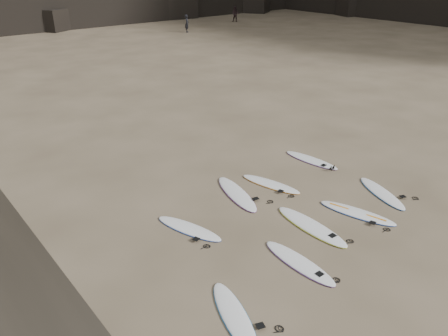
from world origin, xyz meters
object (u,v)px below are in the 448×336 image
Objects in this scene: surfboard_3 at (357,213)px; surfboard_7 at (271,184)px; surfboard_8 at (311,160)px; surfboard_0 at (234,315)px; surfboard_6 at (237,193)px; person_b at (235,14)px; surfboard_5 at (189,228)px; person_a at (187,24)px; surfboard_1 at (299,262)px; surfboard_2 at (311,226)px; surfboard_4 at (382,193)px.

surfboard_7 is (-0.73, 3.17, -0.00)m from surfboard_3.
surfboard_0 is at bearing -155.39° from surfboard_8.
person_b is (29.58, 34.30, 0.89)m from surfboard_6.
surfboard_3 is 5.40m from surfboard_5.
person_a is at bearing 37.90° from surfboard_5.
person_b reaches higher than surfboard_3.
surfboard_3 is 4.12m from surfboard_8.
surfboard_1 is 0.90× the size of surfboard_6.
surfboard_0 is 0.87× the size of surfboard_6.
surfboard_2 reaches higher than surfboard_5.
surfboard_8 is at bearing -4.59° from surfboard_7.
surfboard_1 is at bearing -138.82° from surfboard_7.
surfboard_2 is (1.61, 0.95, 0.01)m from surfboard_1.
surfboard_3 is 1.07× the size of surfboard_5.
surfboard_4 is 37.77m from person_a.
surfboard_2 is 3.01m from surfboard_6.
surfboard_4 is at bearing -70.75° from person_b.
surfboard_2 is at bearing -144.49° from surfboard_8.
surfboard_5 is at bearing -177.99° from surfboard_4.
surfboard_2 is (4.20, 1.30, 0.01)m from surfboard_0.
surfboard_6 is at bearing -175.70° from person_a.
surfboard_8 is (0.23, 3.36, 0.00)m from surfboard_4.
surfboard_3 is 1.35× the size of person_a.
surfboard_2 is at bearing -66.49° from surfboard_6.
surfboard_3 is 1.02× the size of surfboard_8.
person_b is (32.11, 35.01, 0.90)m from surfboard_5.
surfboard_0 is 1.26× the size of person_b.
surfboard_0 is 0.97× the size of surfboard_1.
surfboard_1 is at bearing -146.40° from surfboard_2.
surfboard_0 is at bearing -77.21° from person_b.
surfboard_3 reaches higher than surfboard_4.
surfboard_1 is 1.87m from surfboard_2.
surfboard_5 is 1.27× the size of person_a.
surfboard_1 reaches higher than surfboard_0.
surfboard_7 is at bearing -173.62° from person_a.
surfboard_0 is 1.01× the size of surfboard_5.
person_b is at bearing 64.86° from surfboard_6.
surfboard_0 is at bearing -126.55° from surfboard_5.
surfboard_6 is at bearing -77.12° from person_b.
person_a is at bearing 88.07° from surfboard_4.
person_b is at bearing 55.06° from surfboard_2.
surfboard_4 is 5.04m from surfboard_6.
surfboard_5 is 0.99× the size of surfboard_7.
person_a is at bearing -108.19° from person_b.
person_a reaches higher than surfboard_3.
surfboard_3 is (5.94, 0.87, 0.00)m from surfboard_0.
person_b is (9.79, 3.21, 0.02)m from person_a.
surfboard_7 is (-2.51, 2.93, -0.00)m from surfboard_4.
surfboard_5 is at bearing -177.11° from surfboard_8.
surfboard_4 is at bearing 9.36° from surfboard_1.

